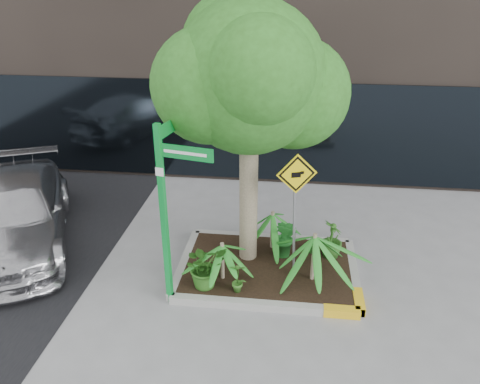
# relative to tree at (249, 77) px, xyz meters

# --- Properties ---
(ground) EXTENTS (80.00, 80.00, 0.00)m
(ground) POSITION_rel_tree_xyz_m (0.20, -0.60, -3.59)
(ground) COLOR gray
(ground) RESTS_ON ground
(planter) EXTENTS (3.35, 2.36, 0.15)m
(planter) POSITION_rel_tree_xyz_m (0.44, -0.32, -3.48)
(planter) COLOR #9E9E99
(planter) RESTS_ON ground
(tree) EXTENTS (3.27, 2.90, 4.91)m
(tree) POSITION_rel_tree_xyz_m (0.00, 0.00, 0.00)
(tree) COLOR tan
(tree) RESTS_ON ground
(palm_front) EXTENTS (1.05, 1.05, 1.17)m
(palm_front) POSITION_rel_tree_xyz_m (1.22, -0.62, -2.56)
(palm_front) COLOR tan
(palm_front) RESTS_ON ground
(palm_left) EXTENTS (0.82, 0.82, 0.91)m
(palm_left) POSITION_rel_tree_xyz_m (-0.38, -0.79, -2.76)
(palm_left) COLOR tan
(palm_left) RESTS_ON ground
(palm_back) EXTENTS (0.90, 0.90, 1.00)m
(palm_back) POSITION_rel_tree_xyz_m (0.44, 0.36, -2.69)
(palm_back) COLOR tan
(palm_back) RESTS_ON ground
(parked_car) EXTENTS (3.62, 5.01, 1.35)m
(parked_car) POSITION_rel_tree_xyz_m (-4.77, 0.15, -2.91)
(parked_car) COLOR #AEADB2
(parked_car) RESTS_ON ground
(shrub_a) EXTENTS (1.02, 1.02, 0.81)m
(shrub_a) POSITION_rel_tree_xyz_m (-0.63, -1.04, -3.03)
(shrub_a) COLOR #2B631C
(shrub_a) RESTS_ON planter
(shrub_b) EXTENTS (0.54, 0.54, 0.75)m
(shrub_b) POSITION_rel_tree_xyz_m (1.59, 0.17, -3.06)
(shrub_b) COLOR #275C1B
(shrub_b) RESTS_ON planter
(shrub_c) EXTENTS (0.33, 0.33, 0.60)m
(shrub_c) POSITION_rel_tree_xyz_m (-0.05, -1.15, -3.14)
(shrub_c) COLOR #346E22
(shrub_c) RESTS_ON planter
(shrub_d) EXTENTS (0.65, 0.65, 0.84)m
(shrub_d) POSITION_rel_tree_xyz_m (0.71, 0.04, -3.01)
(shrub_d) COLOR #1D6522
(shrub_d) RESTS_ON planter
(street_sign_post) EXTENTS (0.92, 1.05, 3.17)m
(street_sign_post) POSITION_rel_tree_xyz_m (-1.13, -1.31, -1.62)
(street_sign_post) COLOR #0E9E39
(street_sign_post) RESTS_ON ground
(cattle_sign) EXTENTS (0.68, 0.32, 2.31)m
(cattle_sign) POSITION_rel_tree_xyz_m (0.85, -0.44, -1.87)
(cattle_sign) COLOR slate
(cattle_sign) RESTS_ON ground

